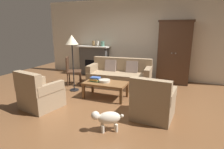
% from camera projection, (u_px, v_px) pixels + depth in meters
% --- Properties ---
extents(ground_plane, '(9.60, 9.60, 0.00)m').
position_uv_depth(ground_plane, '(108.00, 100.00, 4.67)').
color(ground_plane, brown).
extents(back_wall, '(7.20, 0.10, 2.80)m').
position_uv_depth(back_wall, '(135.00, 39.00, 6.64)').
color(back_wall, silver).
rests_on(back_wall, ground).
extents(fireplace, '(1.26, 0.48, 1.12)m').
position_uv_depth(fireplace, '(94.00, 60.00, 7.16)').
color(fireplace, '#4C4947').
rests_on(fireplace, ground).
extents(armoire, '(1.06, 0.57, 2.02)m').
position_uv_depth(armoire, '(174.00, 52.00, 5.94)').
color(armoire, '#472D1E').
rests_on(armoire, ground).
extents(couch, '(1.96, 0.96, 0.86)m').
position_uv_depth(couch, '(120.00, 76.00, 5.74)').
color(couch, '#937A5B').
rests_on(couch, ground).
extents(coffee_table, '(1.10, 0.60, 0.42)m').
position_uv_depth(coffee_table, '(106.00, 84.00, 4.74)').
color(coffee_table, brown).
rests_on(coffee_table, ground).
extents(fruit_bowl, '(0.29, 0.29, 0.06)m').
position_uv_depth(fruit_bowl, '(105.00, 81.00, 4.75)').
color(fruit_bowl, beige).
rests_on(fruit_bowl, coffee_table).
extents(book_stack, '(0.27, 0.20, 0.12)m').
position_uv_depth(book_stack, '(95.00, 79.00, 4.80)').
color(book_stack, '#427A4C').
rests_on(book_stack, coffee_table).
extents(mantel_vase_bronze, '(0.10, 0.10, 0.19)m').
position_uv_depth(mantel_vase_bronze, '(93.00, 43.00, 6.98)').
color(mantel_vase_bronze, olive).
rests_on(mantel_vase_bronze, fireplace).
extents(mantel_vase_cream, '(0.09, 0.09, 0.19)m').
position_uv_depth(mantel_vase_cream, '(98.00, 44.00, 6.92)').
color(mantel_vase_cream, beige).
rests_on(mantel_vase_cream, fireplace).
extents(mantel_vase_jade, '(0.14, 0.14, 0.19)m').
position_uv_depth(mantel_vase_jade, '(103.00, 44.00, 6.85)').
color(mantel_vase_jade, slate).
rests_on(mantel_vase_jade, fireplace).
extents(armchair_near_left, '(0.90, 0.90, 0.88)m').
position_uv_depth(armchair_near_left, '(40.00, 95.00, 4.14)').
color(armchair_near_left, '#997F60').
rests_on(armchair_near_left, ground).
extents(armchair_near_right, '(0.84, 0.84, 0.88)m').
position_uv_depth(armchair_near_right, '(153.00, 103.00, 3.65)').
color(armchair_near_right, '#997F60').
rests_on(armchair_near_right, ground).
extents(side_chair_wooden, '(0.59, 0.59, 0.90)m').
position_uv_depth(side_chair_wooden, '(71.00, 69.00, 5.85)').
color(side_chair_wooden, '#472D1E').
rests_on(side_chair_wooden, ground).
extents(floor_lamp, '(0.36, 0.36, 1.60)m').
position_uv_depth(floor_lamp, '(72.00, 43.00, 5.06)').
color(floor_lamp, black).
rests_on(floor_lamp, ground).
extents(dog, '(0.51, 0.38, 0.39)m').
position_uv_depth(dog, '(107.00, 118.00, 3.20)').
color(dog, beige).
rests_on(dog, ground).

